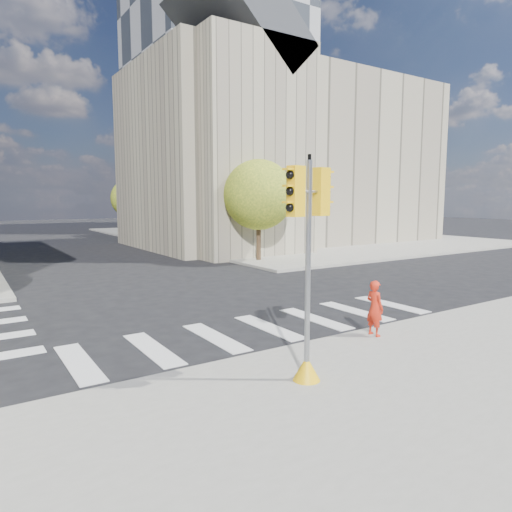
{
  "coord_description": "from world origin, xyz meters",
  "views": [
    {
      "loc": [
        -7.64,
        -12.85,
        3.8
      ],
      "look_at": [
        -0.18,
        -1.45,
        2.1
      ],
      "focal_mm": 32.0,
      "sensor_mm": 36.0,
      "label": 1
    }
  ],
  "objects_px": {
    "lamp_near": "(232,188)",
    "lamp_far": "(156,191)",
    "traffic_signal": "(308,288)",
    "photographer": "(375,308)"
  },
  "relations": [
    {
      "from": "lamp_far",
      "to": "traffic_signal",
      "type": "height_order",
      "value": "lamp_far"
    },
    {
      "from": "lamp_near",
      "to": "traffic_signal",
      "type": "relative_size",
      "value": 1.8
    },
    {
      "from": "lamp_near",
      "to": "lamp_far",
      "type": "xyz_separation_m",
      "value": [
        0.0,
        14.0,
        0.0
      ]
    },
    {
      "from": "lamp_far",
      "to": "photographer",
      "type": "relative_size",
      "value": 5.39
    },
    {
      "from": "lamp_far",
      "to": "photographer",
      "type": "height_order",
      "value": "lamp_far"
    },
    {
      "from": "lamp_far",
      "to": "lamp_near",
      "type": "bearing_deg",
      "value": -90.0
    },
    {
      "from": "lamp_far",
      "to": "traffic_signal",
      "type": "distance_m",
      "value": 35.49
    },
    {
      "from": "lamp_far",
      "to": "photographer",
      "type": "distance_m",
      "value": 33.43
    },
    {
      "from": "lamp_near",
      "to": "lamp_far",
      "type": "height_order",
      "value": "same"
    },
    {
      "from": "lamp_near",
      "to": "lamp_far",
      "type": "relative_size",
      "value": 1.0
    }
  ]
}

